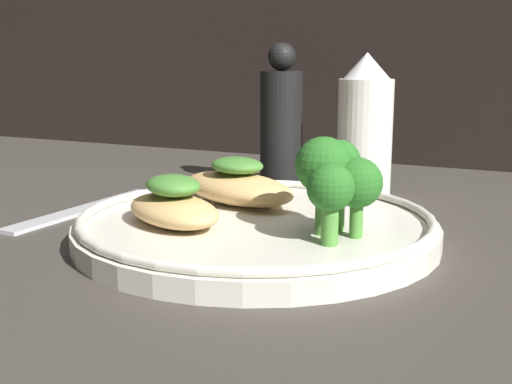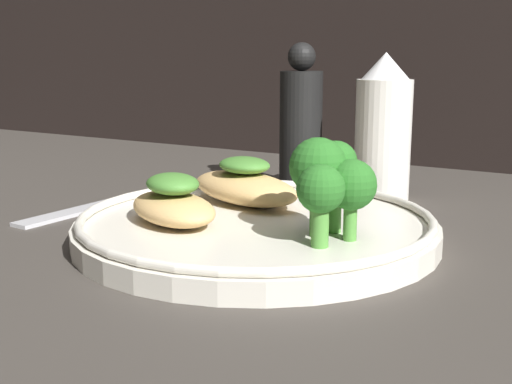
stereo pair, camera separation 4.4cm
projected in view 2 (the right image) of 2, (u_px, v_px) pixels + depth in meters
ground_plane at (256, 247)px, 44.59cm from camera, size 180.00×180.00×1.00cm
plate at (256, 226)px, 44.28cm from camera, size 24.93×24.93×2.00cm
grilled_meat_front at (173, 203)px, 43.28cm from camera, size 9.63×8.08×3.40cm
grilled_meat_middle at (244, 185)px, 49.28cm from camera, size 11.93×8.64×3.57cm
broccoli_bunch at (330, 177)px, 39.03cm from camera, size 5.50×6.42×6.24cm
sauce_bottle at (383, 130)px, 56.46cm from camera, size 4.92×4.92×12.87cm
pepper_grinder at (301, 124)px, 60.63cm from camera, size 4.04×4.04×13.80cm
fork at (100, 204)px, 54.09cm from camera, size 2.39×16.38×0.60cm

